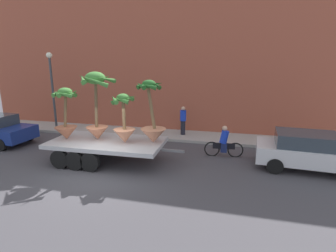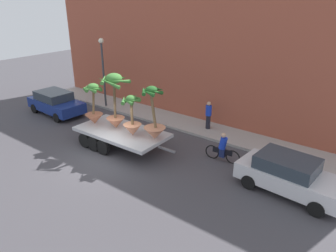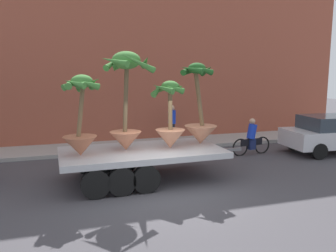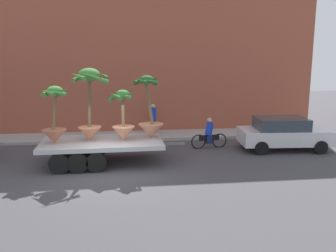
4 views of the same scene
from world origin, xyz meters
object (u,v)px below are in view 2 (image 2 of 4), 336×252
object	(u,v)px
potted_palm_front	(115,101)
trailing_car	(56,102)
potted_palm_extra	(132,120)
street_lamp	(103,64)
cyclist	(223,149)
potted_palm_middle	(94,108)
potted_palm_rear	(154,122)
flatbed_trailer	(119,133)
parked_car	(289,175)
pedestrian_near_gate	(208,115)

from	to	relation	value
potted_palm_front	trailing_car	distance (m)	7.17
potted_palm_extra	street_lamp	bearing A→B (deg)	148.30
cyclist	potted_palm_middle	bearing A→B (deg)	-162.97
potted_palm_rear	potted_palm_middle	xyz separation A→B (m)	(-3.91, -0.48, 0.05)
flatbed_trailer	parked_car	xyz separation A→B (m)	(8.81, 1.18, 0.07)
potted_palm_middle	potted_palm_rear	bearing A→B (deg)	7.00
potted_palm_extra	parked_car	xyz separation A→B (m)	(7.69, 1.25, -0.99)
potted_palm_extra	pedestrian_near_gate	xyz separation A→B (m)	(1.66, 4.85, -0.78)
potted_palm_rear	potted_palm_extra	distance (m)	1.21
pedestrian_near_gate	street_lamp	distance (m)	8.48
flatbed_trailer	potted_palm_extra	world-z (taller)	potted_palm_extra
flatbed_trailer	potted_palm_middle	xyz separation A→B (m)	(-1.63, -0.20, 1.18)
potted_palm_middle	cyclist	bearing A→B (deg)	17.03
street_lamp	trailing_car	bearing A→B (deg)	-120.73
pedestrian_near_gate	street_lamp	bearing A→B (deg)	-174.11
pedestrian_near_gate	cyclist	bearing A→B (deg)	-48.49
flatbed_trailer	potted_palm_front	size ratio (longest dim) A/B	2.00
cyclist	trailing_car	xyz separation A→B (m)	(-12.44, -0.95, 0.16)
cyclist	parked_car	xyz separation A→B (m)	(3.50, -0.75, 0.16)
potted_palm_extra	pedestrian_near_gate	size ratio (longest dim) A/B	1.25
potted_palm_front	cyclist	world-z (taller)	potted_palm_front
potted_palm_front	street_lamp	bearing A→B (deg)	143.09
potted_palm_front	cyclist	xyz separation A→B (m)	(5.54, 1.84, -1.88)
potted_palm_extra	trailing_car	distance (m)	8.37
potted_palm_rear	parked_car	distance (m)	6.67
flatbed_trailer	potted_palm_middle	size ratio (longest dim) A/B	2.59
potted_palm_extra	trailing_car	size ratio (longest dim) A/B	0.49
parked_car	cyclist	bearing A→B (deg)	167.96
potted_palm_front	parked_car	distance (m)	9.26
potted_palm_middle	cyclist	distance (m)	7.37
flatbed_trailer	potted_palm_rear	distance (m)	2.56
flatbed_trailer	pedestrian_near_gate	world-z (taller)	pedestrian_near_gate
potted_palm_middle	potted_palm_front	xyz separation A→B (m)	(1.40, 0.28, 0.60)
potted_palm_extra	parked_car	distance (m)	7.85
trailing_car	street_lamp	world-z (taller)	street_lamp
potted_palm_middle	potted_palm_extra	xyz separation A→B (m)	(2.75, 0.13, -0.12)
flatbed_trailer	trailing_car	size ratio (longest dim) A/B	1.38
potted_palm_front	pedestrian_near_gate	xyz separation A→B (m)	(3.01, 4.70, -1.50)
street_lamp	pedestrian_near_gate	bearing A→B (deg)	5.89
flatbed_trailer	parked_car	bearing A→B (deg)	7.64
potted_palm_middle	street_lamp	size ratio (longest dim) A/B	0.49
cyclist	street_lamp	bearing A→B (deg)	169.32
flatbed_trailer	potted_palm_rear	size ratio (longest dim) A/B	2.24
cyclist	street_lamp	world-z (taller)	street_lamp
cyclist	street_lamp	distance (m)	11.16
cyclist	trailing_car	size ratio (longest dim) A/B	0.42
potted_palm_front	pedestrian_near_gate	bearing A→B (deg)	57.34
potted_palm_rear	pedestrian_near_gate	world-z (taller)	potted_palm_rear
potted_palm_front	parked_car	world-z (taller)	potted_palm_front
potted_palm_extra	parked_car	bearing A→B (deg)	9.21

